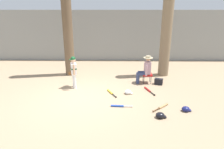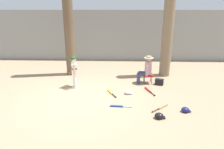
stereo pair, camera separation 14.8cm
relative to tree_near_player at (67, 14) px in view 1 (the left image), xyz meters
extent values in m
plane|color=#9E8466|center=(0.99, -2.72, -2.83)|extent=(60.00, 60.00, 0.00)
cube|color=gray|center=(0.99, 2.94, -1.33)|extent=(18.00, 0.36, 3.00)
cylinder|color=brown|center=(0.00, 0.00, 0.28)|extent=(0.45, 0.45, 6.23)
cone|color=brown|center=(0.00, 0.00, -2.83)|extent=(0.69, 0.69, 0.27)
cylinder|color=#7F6B51|center=(4.52, -0.01, -0.34)|extent=(0.49, 0.49, 4.98)
cone|color=#7F6B51|center=(4.52, -0.01, -2.83)|extent=(0.77, 0.77, 0.29)
cylinder|color=white|center=(0.56, -1.80, -2.54)|extent=(0.12, 0.12, 0.58)
cylinder|color=white|center=(0.50, -1.62, -2.54)|extent=(0.12, 0.12, 0.58)
cube|color=white|center=(0.53, -1.71, -2.03)|extent=(0.28, 0.35, 0.44)
cube|color=#144723|center=(0.53, -1.71, -2.01)|extent=(0.29, 0.36, 0.05)
sphere|color=tan|center=(0.53, -1.71, -1.68)|extent=(0.20, 0.20, 0.20)
sphere|color=#144723|center=(0.53, -1.71, -1.62)|extent=(0.19, 0.19, 0.19)
cube|color=#144723|center=(0.44, -1.74, -1.65)|extent=(0.14, 0.16, 0.02)
cylinder|color=tan|center=(0.58, -1.94, -1.99)|extent=(0.10, 0.10, 0.42)
cylinder|color=tan|center=(0.43, -1.52, -2.11)|extent=(0.10, 0.10, 0.40)
ellipsoid|color=brown|center=(0.36, -1.52, -2.27)|extent=(0.25, 0.18, 0.18)
cube|color=red|center=(3.57, -1.12, -2.45)|extent=(0.41, 0.41, 0.06)
cylinder|color=#333338|center=(3.42, -1.27, -2.64)|extent=(0.02, 0.02, 0.38)
cylinder|color=#333338|center=(3.42, -0.97, -2.64)|extent=(0.02, 0.02, 0.38)
cylinder|color=#333338|center=(3.72, -1.27, -2.64)|extent=(0.02, 0.02, 0.38)
cylinder|color=#333338|center=(3.72, -0.97, -2.64)|extent=(0.02, 0.02, 0.38)
cylinder|color=navy|center=(3.17, -1.22, -2.62)|extent=(0.13, 0.13, 0.43)
cylinder|color=navy|center=(3.17, -1.02, -2.62)|extent=(0.13, 0.13, 0.43)
cylinder|color=navy|center=(3.37, -1.22, -2.40)|extent=(0.40, 0.16, 0.15)
cylinder|color=navy|center=(3.37, -1.02, -2.40)|extent=(0.40, 0.16, 0.15)
cube|color=#B28C99|center=(3.57, -1.12, -2.14)|extent=(0.25, 0.36, 0.52)
cylinder|color=#B28C99|center=(3.49, -1.34, -2.20)|extent=(0.09, 0.09, 0.46)
cylinder|color=#B28C99|center=(3.49, -0.90, -2.20)|extent=(0.09, 0.09, 0.46)
sphere|color=tan|center=(3.57, -1.12, -1.74)|extent=(0.22, 0.22, 0.22)
cylinder|color=tan|center=(3.57, -1.12, -1.71)|extent=(0.40, 0.40, 0.02)
cylinder|color=tan|center=(3.57, -1.12, -1.67)|extent=(0.20, 0.20, 0.09)
cube|color=black|center=(4.04, -1.31, -2.70)|extent=(0.38, 0.29, 0.26)
cylinder|color=red|center=(3.48, -1.97, -2.80)|extent=(0.22, 0.48, 0.07)
cylinder|color=black|center=(3.61, -2.35, -2.80)|extent=(0.13, 0.32, 0.03)
cylinder|color=black|center=(3.66, -2.50, -2.80)|extent=(0.06, 0.03, 0.06)
cylinder|color=#2347AD|center=(2.26, -3.39, -2.80)|extent=(0.43, 0.09, 0.07)
cylinder|color=silver|center=(2.61, -3.41, -2.80)|extent=(0.28, 0.05, 0.03)
cylinder|color=silver|center=(2.75, -3.42, -2.80)|extent=(0.02, 0.06, 0.06)
cylinder|color=tan|center=(3.78, -3.37, -2.80)|extent=(0.39, 0.36, 0.07)
cylinder|color=brown|center=(3.50, -3.63, -2.80)|extent=(0.25, 0.23, 0.03)
cylinder|color=brown|center=(3.39, -3.74, -2.80)|extent=(0.05, 0.05, 0.06)
cylinder|color=yellow|center=(2.00, -2.23, -2.80)|extent=(0.25, 0.43, 0.07)
cylinder|color=black|center=(2.16, -2.57, -2.80)|extent=(0.16, 0.28, 0.03)
cylinder|color=black|center=(2.22, -2.70, -2.80)|extent=(0.06, 0.04, 0.06)
ellipsoid|color=navy|center=(4.43, -3.65, -2.76)|extent=(0.25, 0.23, 0.17)
cube|color=navy|center=(4.55, -3.65, -2.80)|extent=(0.10, 0.13, 0.02)
ellipsoid|color=silver|center=(2.68, -2.33, -2.76)|extent=(0.25, 0.23, 0.17)
cube|color=silver|center=(2.80, -2.33, -2.80)|extent=(0.10, 0.13, 0.02)
ellipsoid|color=black|center=(3.53, -4.07, -2.75)|extent=(0.27, 0.24, 0.18)
cube|color=black|center=(3.66, -4.07, -2.79)|extent=(0.11, 0.13, 0.02)
camera|label=1|loc=(2.18, -9.39, 0.30)|focal=32.37mm
camera|label=2|loc=(2.33, -9.39, 0.30)|focal=32.37mm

